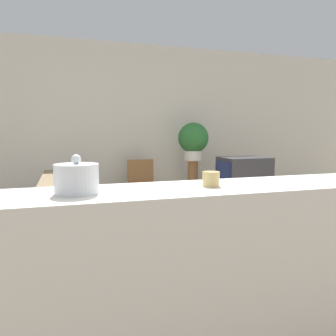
{
  "coord_description": "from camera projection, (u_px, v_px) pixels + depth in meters",
  "views": [
    {
      "loc": [
        -0.82,
        -1.83,
        1.31
      ],
      "look_at": [
        0.44,
        2.17,
        0.85
      ],
      "focal_mm": 35.0,
      "sensor_mm": 36.0,
      "label": 1
    }
  ],
  "objects": [
    {
      "name": "couch",
      "position": [
        77.0,
        226.0,
        3.55
      ],
      "size": [
        0.81,
        1.75,
        0.83
      ],
      "color": "#847051",
      "rests_on": "ground_plane"
    },
    {
      "name": "candle_jar",
      "position": [
        211.0,
        179.0,
        1.57
      ],
      "size": [
        0.08,
        0.08,
        0.07
      ],
      "color": "tan",
      "rests_on": "foreground_counter"
    },
    {
      "name": "wooden_chair",
      "position": [
        142.0,
        186.0,
        4.9
      ],
      "size": [
        0.44,
        0.44,
        0.89
      ],
      "color": "olive",
      "rests_on": "ground_plane"
    },
    {
      "name": "tv_stand",
      "position": [
        243.0,
        207.0,
        4.62
      ],
      "size": [
        0.91,
        0.52,
        0.52
      ],
      "color": "olive",
      "rests_on": "ground_plane"
    },
    {
      "name": "potted_plant",
      "position": [
        193.0,
        139.0,
        4.98
      ],
      "size": [
        0.46,
        0.46,
        0.58
      ],
      "color": "white",
      "rests_on": "plant_stand"
    },
    {
      "name": "wall_back",
      "position": [
        118.0,
        130.0,
        5.23
      ],
      "size": [
        9.0,
        0.06,
        2.7
      ],
      "color": "silver",
      "rests_on": "ground_plane"
    },
    {
      "name": "decorative_bowl",
      "position": [
        77.0,
        179.0,
        1.38
      ],
      "size": [
        0.19,
        0.19,
        0.17
      ],
      "color": "silver",
      "rests_on": "foreground_counter"
    },
    {
      "name": "plant_stand",
      "position": [
        193.0,
        189.0,
        5.06
      ],
      "size": [
        0.16,
        0.16,
        0.88
      ],
      "color": "olive",
      "rests_on": "ground_plane"
    },
    {
      "name": "ground_plane",
      "position": [
        204.0,
        335.0,
        2.12
      ],
      "size": [
        14.0,
        14.0,
        0.0
      ],
      "primitive_type": "plane",
      "color": "gray"
    },
    {
      "name": "television",
      "position": [
        244.0,
        173.0,
        4.57
      ],
      "size": [
        0.66,
        0.49,
        0.45
      ],
      "color": "#333338",
      "rests_on": "tv_stand"
    },
    {
      "name": "foreground_counter",
      "position": [
        237.0,
        286.0,
        1.68
      ],
      "size": [
        2.85,
        0.44,
        1.05
      ],
      "color": "silver",
      "rests_on": "ground_plane"
    }
  ]
}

